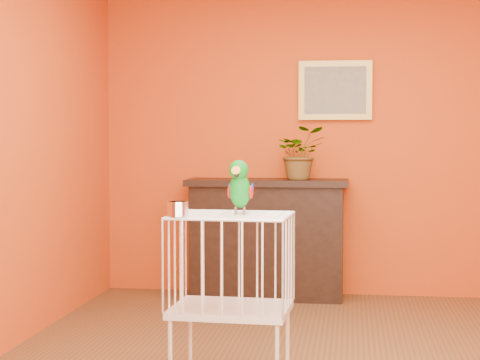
# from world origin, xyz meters

# --- Properties ---
(room_shell) EXTENTS (4.50, 4.50, 4.50)m
(room_shell) POSITION_xyz_m (0.00, 0.00, 1.58)
(room_shell) COLOR #D04813
(room_shell) RESTS_ON ground
(console_cabinet) EXTENTS (1.35, 0.48, 1.00)m
(console_cabinet) POSITION_xyz_m (-0.56, 2.02, 0.50)
(console_cabinet) COLOR black
(console_cabinet) RESTS_ON ground
(potted_plant) EXTENTS (0.49, 0.52, 0.34)m
(potted_plant) POSITION_xyz_m (-0.28, 2.01, 1.17)
(potted_plant) COLOR #26722D
(potted_plant) RESTS_ON console_cabinet
(framed_picture) EXTENTS (0.62, 0.04, 0.50)m
(framed_picture) POSITION_xyz_m (0.00, 2.22, 1.75)
(framed_picture) COLOR #B49640
(framed_picture) RESTS_ON room_shell
(birdcage) EXTENTS (0.63, 0.50, 0.94)m
(birdcage) POSITION_xyz_m (-0.48, -0.52, 0.49)
(birdcage) COLOR white
(birdcage) RESTS_ON ground
(feed_cup) EXTENTS (0.11, 0.11, 0.08)m
(feed_cup) POSITION_xyz_m (-0.73, -0.70, 0.99)
(feed_cup) COLOR silver
(feed_cup) RESTS_ON birdcage
(parrot) EXTENTS (0.14, 0.26, 0.29)m
(parrot) POSITION_xyz_m (-0.44, -0.49, 1.09)
(parrot) COLOR #59544C
(parrot) RESTS_ON birdcage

